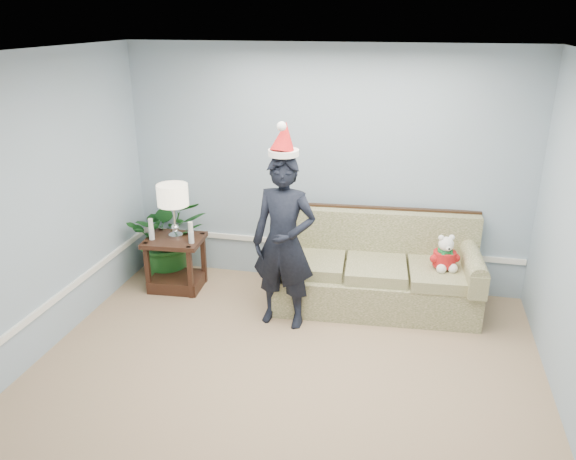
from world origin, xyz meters
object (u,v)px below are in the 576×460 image
(man, at_px, (284,243))
(side_table, at_px, (177,268))
(houseplant, at_px, (169,236))
(sofa, at_px, (376,273))
(teddy_bear, at_px, (445,257))
(table_lamp, at_px, (173,197))

(man, bearing_deg, side_table, 166.63)
(houseplant, bearing_deg, man, -25.74)
(sofa, bearing_deg, side_table, 179.34)
(man, distance_m, teddy_bear, 1.66)
(table_lamp, distance_m, teddy_bear, 2.97)
(sofa, bearing_deg, houseplant, 172.44)
(table_lamp, relative_size, houseplant, 0.61)
(sofa, relative_size, table_lamp, 3.55)
(sofa, bearing_deg, teddy_bear, -12.37)
(sofa, distance_m, man, 1.20)
(teddy_bear, bearing_deg, sofa, 153.99)
(sofa, distance_m, table_lamp, 2.37)
(table_lamp, relative_size, man, 0.35)
(side_table, bearing_deg, sofa, 3.64)
(table_lamp, height_order, teddy_bear, table_lamp)
(table_lamp, bearing_deg, side_table, -93.41)
(side_table, height_order, teddy_bear, teddy_bear)
(side_table, relative_size, man, 0.38)
(sofa, bearing_deg, man, -148.79)
(sofa, relative_size, man, 1.24)
(side_table, xyz_separation_m, teddy_bear, (2.94, 0.05, 0.42))
(table_lamp, bearing_deg, houseplant, 130.33)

